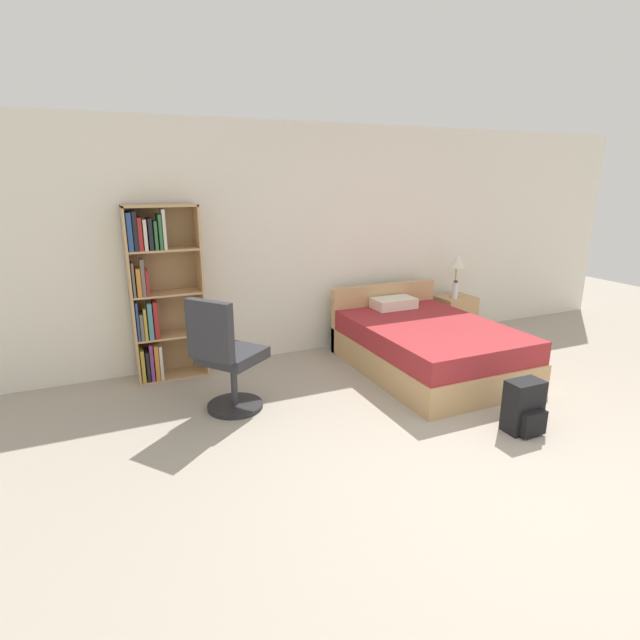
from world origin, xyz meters
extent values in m
plane|color=#A39989|center=(0.00, 0.00, 0.00)|extent=(14.00, 14.00, 0.00)
cube|color=silver|center=(0.00, 3.23, 1.30)|extent=(9.00, 0.06, 2.60)
cube|color=tan|center=(-2.15, 3.02, 0.88)|extent=(0.02, 0.31, 1.77)
cube|color=tan|center=(-1.46, 3.02, 0.88)|extent=(0.02, 0.31, 1.77)
cube|color=#A48256|center=(-1.80, 3.17, 0.88)|extent=(0.70, 0.01, 1.77)
cube|color=tan|center=(-1.80, 3.02, 0.01)|extent=(0.66, 0.30, 0.02)
cube|color=gold|center=(-2.11, 2.99, 0.19)|extent=(0.04, 0.25, 0.34)
cube|color=black|center=(-2.06, 2.97, 0.18)|extent=(0.03, 0.20, 0.31)
cube|color=#7A387F|center=(-2.02, 2.99, 0.21)|extent=(0.03, 0.24, 0.38)
cube|color=orange|center=(-1.97, 2.99, 0.20)|extent=(0.04, 0.24, 0.37)
cube|color=beige|center=(-1.93, 2.97, 0.20)|extent=(0.03, 0.20, 0.36)
cube|color=tan|center=(-1.80, 3.02, 0.45)|extent=(0.66, 0.30, 0.02)
cube|color=navy|center=(-2.11, 2.96, 0.65)|extent=(0.02, 0.18, 0.39)
cube|color=#665B51|center=(-2.08, 2.97, 0.60)|extent=(0.03, 0.20, 0.27)
cube|color=gold|center=(-2.05, 2.99, 0.62)|extent=(0.03, 0.24, 0.32)
cube|color=teal|center=(-2.00, 2.96, 0.64)|extent=(0.04, 0.18, 0.37)
cube|color=maroon|center=(-1.94, 2.96, 0.65)|extent=(0.04, 0.18, 0.38)
cube|color=tan|center=(-1.80, 3.02, 0.89)|extent=(0.66, 0.30, 0.02)
cube|color=#665B51|center=(-2.11, 2.96, 1.07)|extent=(0.02, 0.18, 0.33)
cube|color=orange|center=(-2.07, 2.97, 1.04)|extent=(0.04, 0.21, 0.28)
cube|color=#665B51|center=(-2.03, 2.96, 1.08)|extent=(0.04, 0.18, 0.36)
cube|color=maroon|center=(-1.99, 2.97, 1.03)|extent=(0.03, 0.21, 0.25)
cube|color=tan|center=(-1.80, 3.02, 1.33)|extent=(0.66, 0.30, 0.02)
cube|color=navy|center=(-2.10, 2.97, 1.52)|extent=(0.04, 0.20, 0.36)
cube|color=black|center=(-2.05, 2.96, 1.53)|extent=(0.04, 0.18, 0.37)
cube|color=maroon|center=(-2.01, 2.99, 1.50)|extent=(0.04, 0.25, 0.31)
cube|color=beige|center=(-1.97, 2.99, 1.49)|extent=(0.03, 0.24, 0.29)
cube|color=black|center=(-1.92, 2.99, 1.49)|extent=(0.04, 0.24, 0.30)
cube|color=#2D6638|center=(-1.87, 2.96, 1.48)|extent=(0.03, 0.19, 0.27)
cube|color=#2D6638|center=(-1.83, 2.99, 1.51)|extent=(0.03, 0.24, 0.34)
cube|color=beige|center=(-1.79, 2.97, 1.54)|extent=(0.03, 0.20, 0.38)
cube|color=tan|center=(-1.80, 3.02, 1.76)|extent=(0.70, 0.31, 0.02)
cube|color=tan|center=(0.73, 2.04, 0.15)|extent=(1.39, 1.96, 0.30)
cube|color=maroon|center=(0.73, 2.04, 0.41)|extent=(1.36, 1.92, 0.23)
cube|color=tan|center=(0.73, 2.98, 0.39)|extent=(1.39, 0.08, 0.78)
cube|color=silver|center=(0.73, 2.77, 0.59)|extent=(0.50, 0.30, 0.12)
cylinder|color=#232326|center=(-1.41, 2.00, 0.02)|extent=(0.50, 0.50, 0.04)
cylinder|color=#333338|center=(-1.41, 2.00, 0.25)|extent=(0.06, 0.06, 0.42)
cube|color=#2D2D33|center=(-1.41, 2.00, 0.51)|extent=(0.67, 0.67, 0.10)
cube|color=#2D2D33|center=(-1.63, 1.83, 0.81)|extent=(0.33, 0.40, 0.51)
cube|color=tan|center=(1.76, 2.92, 0.27)|extent=(0.46, 0.40, 0.54)
sphere|color=tan|center=(1.76, 2.70, 0.37)|extent=(0.02, 0.02, 0.02)
cylinder|color=tan|center=(1.76, 2.93, 0.55)|extent=(0.12, 0.12, 0.02)
cylinder|color=tan|center=(1.76, 2.93, 0.73)|extent=(0.02, 0.02, 0.36)
cone|color=silver|center=(1.76, 2.93, 1.00)|extent=(0.21, 0.21, 0.17)
cylinder|color=silver|center=(1.66, 2.82, 0.64)|extent=(0.07, 0.07, 0.21)
cylinder|color=#2D2D33|center=(1.66, 2.82, 0.76)|extent=(0.05, 0.05, 0.02)
cube|color=black|center=(0.65, 0.63, 0.22)|extent=(0.30, 0.18, 0.44)
cube|color=black|center=(0.65, 0.50, 0.12)|extent=(0.23, 0.06, 0.20)
camera|label=1|loc=(-2.39, -2.09, 2.02)|focal=28.00mm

